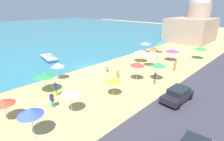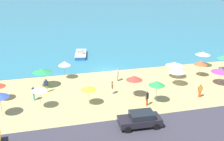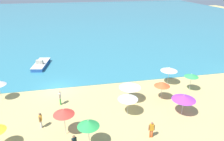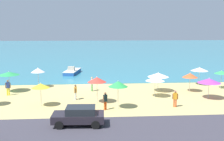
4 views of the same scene
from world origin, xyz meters
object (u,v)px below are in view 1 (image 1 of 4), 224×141
(bather_0, at_px, (107,66))
(beach_umbrella_7, at_px, (58,65))
(beach_umbrella_2, at_px, (158,64))
(beach_umbrella_4, at_px, (30,112))
(beach_umbrella_6, at_px, (113,80))
(bather_3, at_px, (52,99))
(skiff_nearshore, at_px, (49,58))
(beach_umbrella_10, at_px, (4,101))
(beach_umbrella_0, at_px, (44,75))
(beach_umbrella_12, at_px, (141,51))
(beach_umbrella_5, at_px, (146,43))
(beach_umbrella_11, at_px, (70,92))
(bather_1, at_px, (118,76))
(harbor_fortress, at_px, (194,24))
(beach_umbrella_1, at_px, (154,48))
(beach_umbrella_13, at_px, (137,64))
(beach_umbrella_14, at_px, (201,48))
(beach_umbrella_3, at_px, (160,44))
(beach_umbrella_9, at_px, (172,51))
(parked_car_3, at_px, (177,95))
(beach_umbrella_8, at_px, (150,55))
(bather_4, at_px, (175,65))
(bather_2, at_px, (56,88))
(bather_5, at_px, (155,77))

(bather_0, bearing_deg, beach_umbrella_7, 159.84)
(beach_umbrella_2, relative_size, beach_umbrella_4, 1.00)
(beach_umbrella_6, xyz_separation_m, bather_3, (-5.89, 2.71, -1.08))
(skiff_nearshore, bearing_deg, beach_umbrella_10, -127.97)
(beach_umbrella_2, xyz_separation_m, bather_0, (-2.43, 7.30, -1.38))
(beach_umbrella_0, bearing_deg, beach_umbrella_12, -3.76)
(beach_umbrella_5, xyz_separation_m, bather_0, (-14.05, -2.45, -1.14))
(beach_umbrella_11, bearing_deg, bather_1, 11.73)
(beach_umbrella_0, relative_size, harbor_fortress, 0.18)
(beach_umbrella_1, bearing_deg, beach_umbrella_4, -168.68)
(beach_umbrella_13, bearing_deg, beach_umbrella_14, -8.44)
(beach_umbrella_13, xyz_separation_m, bather_0, (-0.50, 5.28, -1.42))
(beach_umbrella_11, relative_size, bather_0, 1.50)
(beach_umbrella_5, distance_m, beach_umbrella_14, 10.69)
(beach_umbrella_6, relative_size, beach_umbrella_7, 0.90)
(beach_umbrella_3, relative_size, beach_umbrella_13, 0.85)
(beach_umbrella_11, relative_size, beach_umbrella_12, 1.05)
(beach_umbrella_2, distance_m, harbor_fortress, 34.85)
(beach_umbrella_9, bearing_deg, bather_1, 177.37)
(beach_umbrella_6, distance_m, bather_1, 4.02)
(beach_umbrella_2, bearing_deg, beach_umbrella_0, 147.82)
(beach_umbrella_9, bearing_deg, beach_umbrella_5, 76.53)
(bather_0, height_order, parked_car_3, bather_0)
(beach_umbrella_14, bearing_deg, beach_umbrella_10, 170.42)
(beach_umbrella_11, xyz_separation_m, bather_1, (8.34, 1.73, -1.38))
(beach_umbrella_6, bearing_deg, parked_car_3, -55.74)
(beach_umbrella_0, xyz_separation_m, beach_umbrella_2, (12.11, -7.62, 0.15))
(beach_umbrella_9, bearing_deg, beach_umbrella_14, -34.20)
(beach_umbrella_1, distance_m, beach_umbrella_12, 3.74)
(beach_umbrella_8, xyz_separation_m, bather_4, (1.07, -3.93, -1.11))
(beach_umbrella_4, distance_m, bather_3, 4.51)
(beach_umbrella_0, relative_size, beach_umbrella_7, 0.96)
(beach_umbrella_0, bearing_deg, beach_umbrella_10, -151.53)
(bather_2, distance_m, parked_car_3, 13.25)
(beach_umbrella_13, relative_size, bather_5, 1.62)
(beach_umbrella_2, xyz_separation_m, beach_umbrella_14, (14.79, -0.46, -0.23))
(beach_umbrella_3, xyz_separation_m, beach_umbrella_11, (-25.98, -5.66, 0.22))
(beach_umbrella_2, bearing_deg, bather_3, 163.20)
(bather_3, bearing_deg, beach_umbrella_9, -2.91)
(beach_umbrella_10, distance_m, beach_umbrella_12, 22.51)
(parked_car_3, xyz_separation_m, harbor_fortress, (37.24, 12.69, 3.88))
(beach_umbrella_13, bearing_deg, beach_umbrella_2, -46.35)
(beach_umbrella_3, distance_m, skiff_nearshore, 22.73)
(beach_umbrella_14, height_order, bather_5, beach_umbrella_14)
(beach_umbrella_10, bearing_deg, skiff_nearshore, 52.03)
(bather_2, relative_size, bather_4, 1.08)
(beach_umbrella_7, distance_m, beach_umbrella_10, 9.31)
(beach_umbrella_7, distance_m, parked_car_3, 15.35)
(beach_umbrella_7, bearing_deg, bather_0, -20.16)
(bather_3, height_order, bather_4, bather_3)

